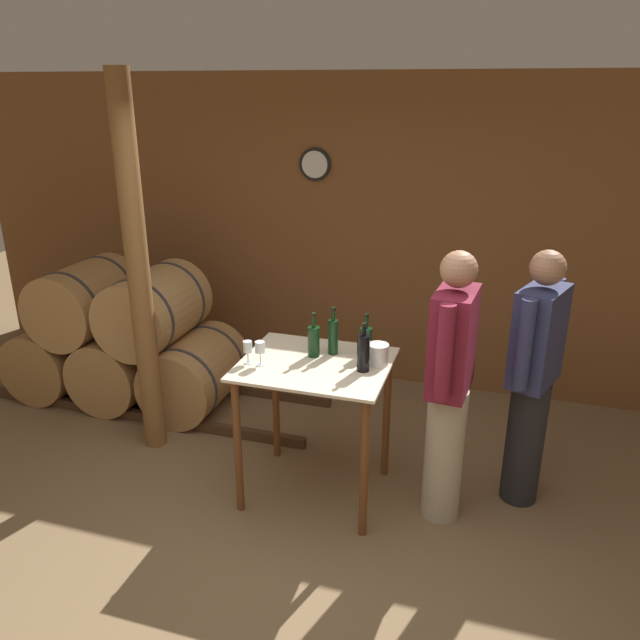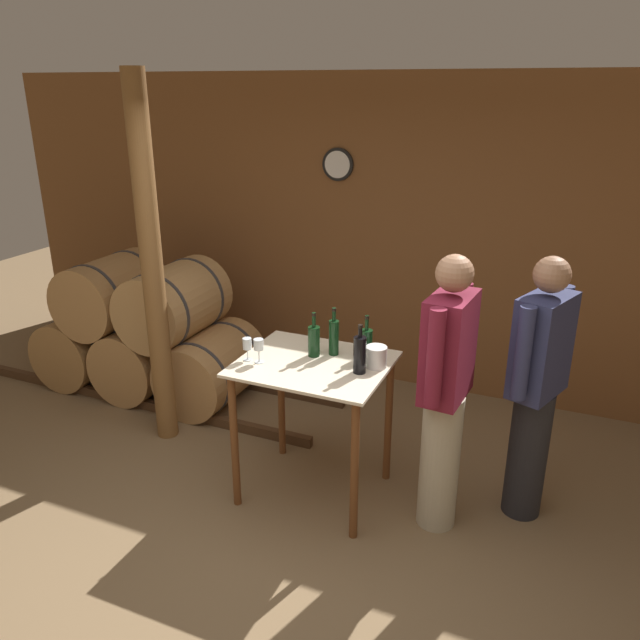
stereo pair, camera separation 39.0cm
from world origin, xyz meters
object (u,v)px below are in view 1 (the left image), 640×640
Objects in this scene: wooden_post at (139,275)px; wine_bottle_center at (366,341)px; wine_bottle_far_left at (314,340)px; wine_glass_near_center at (260,348)px; wine_bottle_left at (333,336)px; person_visitor_with_scarf at (533,376)px; wine_bottle_right at (363,352)px; person_host at (449,385)px; ice_bucket at (378,354)px; wine_glass_near_left at (248,348)px.

wine_bottle_center is (1.63, -0.01, -0.29)m from wooden_post.
wine_bottle_far_left is 0.36m from wine_glass_near_center.
wine_bottle_left is at bearing -171.84° from wine_bottle_center.
person_visitor_with_scarf reaches higher than wine_bottle_left.
wine_bottle_right is 0.64m from wine_glass_near_center.
wine_bottle_far_left is at bearing 174.44° from person_host.
ice_bucket is at bearing -45.83° from wine_bottle_center.
wine_bottle_far_left is at bearing 179.58° from ice_bucket.
wine_glass_near_center is (-0.59, -0.33, 0.01)m from wine_bottle_center.
wine_glass_near_left is 0.94× the size of wine_glass_near_center.
wooden_post is at bearing 171.93° from wine_bottle_right.
wine_bottle_left is at bearing 168.31° from person_host.
person_visitor_with_scarf reaches higher than wine_bottle_right.
wine_bottle_right reaches higher than wine_glass_near_center.
wine_glass_near_center is at bearing -162.05° from ice_bucket.
wine_bottle_left is 0.55m from wine_glass_near_left.
ice_bucket is (0.69, 0.23, -0.05)m from wine_glass_near_center.
wine_bottle_far_left is at bearing -145.53° from wine_bottle_left.
wine_bottle_far_left is at bearing 39.72° from wine_glass_near_center.
wine_bottle_right is 0.54m from person_host.
person_host is at bearing 7.11° from wine_glass_near_center.
wine_bottle_left is (0.11, 0.07, 0.02)m from wine_bottle_far_left.
wine_bottle_right is at bearing -18.59° from wine_bottle_far_left.
person_host reaches higher than wine_bottle_center.
wooden_post is at bearing 174.70° from person_host.
wine_glass_near_left is 1.78m from person_visitor_with_scarf.
wine_glass_near_center is (-0.27, -0.23, 0.01)m from wine_bottle_far_left.
wine_bottle_far_left is 0.89m from person_host.
wine_glass_near_left is (-0.47, -0.30, -0.02)m from wine_bottle_left.
wine_glass_near_left is (-0.36, -0.22, -0.00)m from wine_bottle_far_left.
wine_bottle_center is at bearing 25.85° from wine_glass_near_left.
wine_bottle_far_left is 0.42m from wine_glass_near_left.
wine_glass_near_center reaches higher than wine_glass_near_left.
wooden_post is 9.46× the size of wine_bottle_center.
wine_bottle_right is (0.25, -0.19, -0.00)m from wine_bottle_left.
person_host is (0.77, -0.16, -0.16)m from wine_bottle_left.
wine_bottle_left reaches higher than wine_bottle_center.
ice_bucket is at bearing -165.44° from person_visitor_with_scarf.
wine_bottle_left is at bearing 32.53° from wine_glass_near_left.
wine_glass_near_left is at bearing -154.15° from wine_bottle_center.
wine_bottle_left is 1.11× the size of wine_bottle_center.
wine_glass_near_left is at bearing -164.86° from person_visitor_with_scarf.
ice_bucket is at bearing -13.73° from wine_bottle_left.
wine_glass_near_center is at bearing -140.28° from wine_bottle_far_left.
wine_bottle_far_left reaches higher than wine_bottle_center.
wine_bottle_far_left is 2.00× the size of wine_glass_near_left.
ice_bucket is at bearing 59.58° from wine_bottle_right.
wine_bottle_right is 1.98× the size of wine_glass_near_center.
person_host is 0.58m from person_visitor_with_scarf.
wooden_post is 9.18× the size of wine_bottle_far_left.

